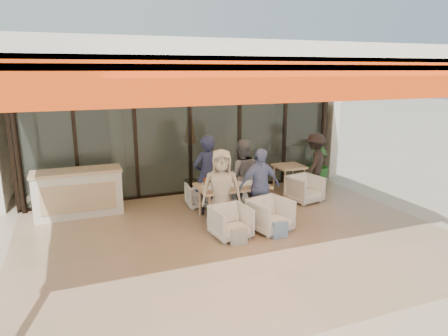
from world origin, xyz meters
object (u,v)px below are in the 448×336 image
at_px(chair_far_left, 200,194).
at_px(chair_near_left, 231,221).
at_px(standing_woman, 315,163).
at_px(dining_table, 232,187).
at_px(diner_periwinkle, 259,186).
at_px(potted_palm, 318,163).
at_px(side_chair, 305,188).
at_px(chair_far_right, 233,188).
at_px(diner_cream, 221,190).
at_px(chair_near_right, 270,214).
at_px(diner_navy, 207,175).
at_px(side_table, 289,169).
at_px(host_counter, 78,193).
at_px(diner_grey, 242,175).

distance_m(chair_far_left, chair_near_left, 1.90).
bearing_deg(standing_woman, dining_table, -20.85).
xyz_separation_m(diner_periwinkle, potted_palm, (2.83, 2.07, -0.20)).
bearing_deg(side_chair, standing_woman, 30.28).
height_order(chair_far_right, potted_palm, potted_palm).
bearing_deg(diner_cream, chair_near_right, -14.16).
bearing_deg(potted_palm, chair_near_right, -137.73).
relative_size(diner_navy, diner_periwinkle, 1.11).
height_order(chair_near_right, standing_woman, standing_woman).
distance_m(diner_cream, diner_periwinkle, 0.84).
height_order(dining_table, potted_palm, potted_palm).
bearing_deg(dining_table, chair_far_left, 113.70).
distance_m(diner_cream, side_table, 2.90).
bearing_deg(chair_near_right, diner_navy, 105.66).
distance_m(diner_navy, side_chair, 2.51).
bearing_deg(chair_far_right, diner_periwinkle, 70.76).
height_order(diner_navy, diner_periwinkle, diner_navy).
height_order(host_counter, chair_near_right, host_counter).
xyz_separation_m(chair_near_right, diner_grey, (0.00, 1.40, 0.44)).
height_order(chair_far_left, potted_palm, potted_palm).
distance_m(chair_near_right, diner_grey, 1.47).
height_order(diner_periwinkle, side_chair, diner_periwinkle).
bearing_deg(standing_woman, diner_cream, -15.94).
xyz_separation_m(chair_far_right, side_chair, (1.61, -0.61, 0.00)).
xyz_separation_m(chair_near_right, standing_woman, (2.28, 1.91, 0.41)).
xyz_separation_m(diner_navy, standing_woman, (3.12, 0.51, -0.10)).
distance_m(diner_periwinkle, side_table, 2.23).
height_order(chair_far_right, diner_periwinkle, diner_periwinkle).
xyz_separation_m(diner_navy, side_table, (2.45, 0.64, -0.24)).
relative_size(chair_far_left, chair_far_right, 0.86).
height_order(chair_far_left, diner_navy, diner_navy).
relative_size(chair_near_right, diner_navy, 0.42).
bearing_deg(diner_cream, host_counter, 162.82).
height_order(diner_navy, side_chair, diner_navy).
distance_m(chair_near_right, diner_navy, 1.71).
bearing_deg(chair_far_right, chair_far_left, -19.24).
xyz_separation_m(diner_grey, side_table, (1.61, 0.64, -0.17)).
distance_m(diner_cream, side_chair, 2.61).
bearing_deg(diner_periwinkle, side_table, 39.30).
bearing_deg(side_chair, chair_far_right, 147.02).
distance_m(chair_near_left, potted_palm, 4.49).
bearing_deg(diner_grey, host_counter, 4.10).
bearing_deg(chair_near_left, diner_grey, 52.29).
relative_size(chair_near_left, diner_grey, 0.42).
height_order(chair_far_left, diner_grey, diner_grey).
distance_m(chair_far_left, standing_woman, 3.15).
height_order(host_counter, chair_far_left, host_counter).
distance_m(chair_near_right, side_table, 2.61).
bearing_deg(potted_palm, side_chair, -133.65).
xyz_separation_m(diner_grey, diner_periwinkle, (0.00, -0.90, -0.02)).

